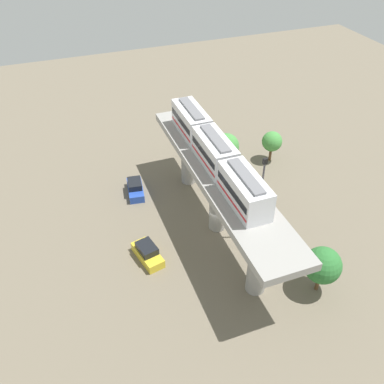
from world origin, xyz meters
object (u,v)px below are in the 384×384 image
at_px(tree_mid_lot, 226,146).
at_px(parked_car_blue, 135,188).
at_px(train, 215,152).
at_px(signal_post, 261,196).
at_px(tree_far_corner, 272,142).
at_px(tree_near_viaduct, 323,265).
at_px(parked_car_yellow, 148,253).

bearing_deg(tree_mid_lot, parked_car_blue, -175.71).
relative_size(train, tree_mid_lot, 3.86).
bearing_deg(signal_post, tree_far_corner, 55.57).
relative_size(parked_car_blue, tree_near_viaduct, 0.86).
relative_size(train, signal_post, 1.98).
bearing_deg(tree_near_viaduct, train, 113.19).
bearing_deg(tree_far_corner, tree_mid_lot, 178.14).
xyz_separation_m(parked_car_yellow, tree_near_viaduct, (14.26, -9.60, 2.62)).
bearing_deg(parked_car_yellow, tree_near_viaduct, -46.57).
xyz_separation_m(tree_far_corner, signal_post, (-8.86, -12.92, 2.68)).
bearing_deg(parked_car_blue, parked_car_yellow, -89.58).
distance_m(parked_car_blue, signal_post, 16.86).
relative_size(tree_far_corner, signal_post, 0.43).
distance_m(tree_near_viaduct, tree_far_corner, 22.55).
xyz_separation_m(tree_mid_lot, tree_far_corner, (6.74, -0.22, -0.58)).
distance_m(parked_car_blue, tree_near_viaduct, 24.52).
bearing_deg(parked_car_yellow, signal_post, -17.29).
distance_m(parked_car_yellow, tree_near_viaduct, 17.39).
distance_m(tree_near_viaduct, tree_mid_lot, 21.75).
bearing_deg(signal_post, parked_car_yellow, 175.32).
distance_m(train, tree_near_viaduct, 15.31).
distance_m(tree_far_corner, signal_post, 15.89).
height_order(train, tree_near_viaduct, train).
distance_m(parked_car_yellow, signal_post, 13.11).
relative_size(tree_mid_lot, tree_far_corner, 1.21).
bearing_deg(tree_mid_lot, signal_post, -99.15).
bearing_deg(train, parked_car_yellow, -158.74).
distance_m(parked_car_yellow, parked_car_blue, 11.30).
height_order(parked_car_yellow, tree_mid_lot, tree_mid_lot).
xyz_separation_m(parked_car_yellow, tree_far_corner, (20.95, 11.93, 2.27)).
xyz_separation_m(parked_car_blue, tree_near_viaduct, (12.72, -20.80, 2.62)).
bearing_deg(tree_near_viaduct, signal_post, 104.10).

